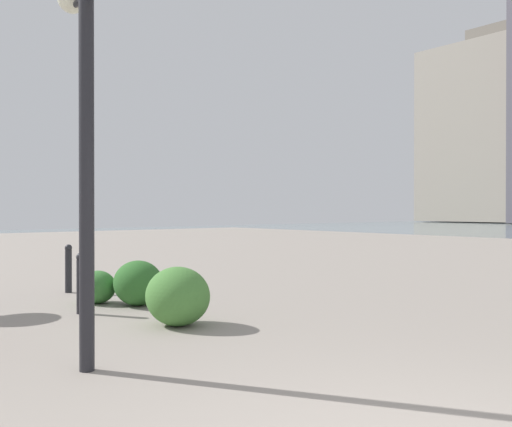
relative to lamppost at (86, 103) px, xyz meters
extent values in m
cube|color=#9E9384|center=(30.75, -67.18, 8.70)|extent=(16.54, 10.98, 22.41)
cube|color=#6E675C|center=(30.75, -67.18, 21.11)|extent=(5.96, 3.95, 2.40)
cylinder|color=#232328|center=(0.00, 0.00, -0.71)|extent=(0.14, 0.14, 3.60)
cylinder|color=#232328|center=(2.82, -1.09, -2.12)|extent=(0.12, 0.12, 0.78)
sphere|color=#232328|center=(2.82, -1.09, -1.68)|extent=(0.13, 0.13, 0.13)
cylinder|color=#232328|center=(4.96, -1.72, -2.12)|extent=(0.12, 0.12, 0.77)
sphere|color=#232328|center=(4.96, -1.72, -1.69)|extent=(0.13, 0.13, 0.13)
ellipsoid|color=#477F38|center=(1.20, -1.73, -2.12)|extent=(0.90, 0.81, 0.77)
ellipsoid|color=#387533|center=(3.52, -1.65, -2.24)|extent=(0.62, 0.56, 0.53)
ellipsoid|color=#2D6628|center=(2.92, -2.06, -2.15)|extent=(0.83, 0.75, 0.71)
camera|label=1|loc=(-5.04, 2.10, -0.99)|focal=39.19mm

